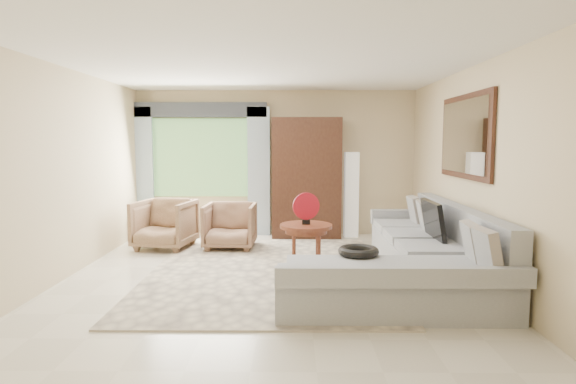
{
  "coord_description": "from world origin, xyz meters",
  "views": [
    {
      "loc": [
        0.31,
        -5.72,
        1.69
      ],
      "look_at": [
        0.25,
        0.35,
        1.05
      ],
      "focal_mm": 30.0,
      "sensor_mm": 36.0,
      "label": 1
    }
  ],
  "objects_px": {
    "floor_lamp": "(351,195)",
    "potted_plant": "(140,224)",
    "tv_screen": "(433,220)",
    "coffee_table": "(306,249)",
    "armoire": "(306,178)",
    "armchair_left": "(165,224)",
    "armchair_right": "(230,226)",
    "sectional_sofa": "(418,262)"
  },
  "relations": [
    {
      "from": "floor_lamp",
      "to": "potted_plant",
      "type": "bearing_deg",
      "value": -175.81
    },
    {
      "from": "floor_lamp",
      "to": "tv_screen",
      "type": "bearing_deg",
      "value": -74.98
    },
    {
      "from": "coffee_table",
      "to": "armoire",
      "type": "bearing_deg",
      "value": 88.35
    },
    {
      "from": "coffee_table",
      "to": "potted_plant",
      "type": "distance_m",
      "value": 3.64
    },
    {
      "from": "tv_screen",
      "to": "coffee_table",
      "type": "relative_size",
      "value": 1.13
    },
    {
      "from": "coffee_table",
      "to": "floor_lamp",
      "type": "height_order",
      "value": "floor_lamp"
    },
    {
      "from": "armchair_left",
      "to": "potted_plant",
      "type": "xyz_separation_m",
      "value": [
        -0.63,
        0.75,
        -0.13
      ]
    },
    {
      "from": "armoire",
      "to": "armchair_right",
      "type": "bearing_deg",
      "value": -141.82
    },
    {
      "from": "tv_screen",
      "to": "armchair_left",
      "type": "height_order",
      "value": "tv_screen"
    },
    {
      "from": "coffee_table",
      "to": "potted_plant",
      "type": "relative_size",
      "value": 1.26
    },
    {
      "from": "armchair_right",
      "to": "potted_plant",
      "type": "bearing_deg",
      "value": 157.56
    },
    {
      "from": "armoire",
      "to": "floor_lamp",
      "type": "xyz_separation_m",
      "value": [
        0.8,
        0.06,
        -0.3
      ]
    },
    {
      "from": "sectional_sofa",
      "to": "potted_plant",
      "type": "height_order",
      "value": "sectional_sofa"
    },
    {
      "from": "potted_plant",
      "to": "floor_lamp",
      "type": "distance_m",
      "value": 3.74
    },
    {
      "from": "coffee_table",
      "to": "armchair_right",
      "type": "height_order",
      "value": "armchair_right"
    },
    {
      "from": "floor_lamp",
      "to": "coffee_table",
      "type": "bearing_deg",
      "value": -108.79
    },
    {
      "from": "floor_lamp",
      "to": "armoire",
      "type": "bearing_deg",
      "value": -175.71
    },
    {
      "from": "tv_screen",
      "to": "potted_plant",
      "type": "height_order",
      "value": "tv_screen"
    },
    {
      "from": "armoire",
      "to": "floor_lamp",
      "type": "bearing_deg",
      "value": 4.29
    },
    {
      "from": "armchair_right",
      "to": "potted_plant",
      "type": "height_order",
      "value": "armchair_right"
    },
    {
      "from": "sectional_sofa",
      "to": "armchair_left",
      "type": "height_order",
      "value": "sectional_sofa"
    },
    {
      "from": "sectional_sofa",
      "to": "tv_screen",
      "type": "height_order",
      "value": "tv_screen"
    },
    {
      "from": "coffee_table",
      "to": "potted_plant",
      "type": "xyz_separation_m",
      "value": [
        -2.82,
        2.29,
        -0.09
      ]
    },
    {
      "from": "tv_screen",
      "to": "armoire",
      "type": "relative_size",
      "value": 0.35
    },
    {
      "from": "tv_screen",
      "to": "coffee_table",
      "type": "bearing_deg",
      "value": 178.36
    },
    {
      "from": "armchair_right",
      "to": "potted_plant",
      "type": "xyz_separation_m",
      "value": [
        -1.66,
        0.76,
        -0.1
      ]
    },
    {
      "from": "coffee_table",
      "to": "floor_lamp",
      "type": "bearing_deg",
      "value": 71.21
    },
    {
      "from": "tv_screen",
      "to": "sectional_sofa",
      "type": "bearing_deg",
      "value": -127.43
    },
    {
      "from": "coffee_table",
      "to": "armoire",
      "type": "distance_m",
      "value": 2.6
    },
    {
      "from": "sectional_sofa",
      "to": "coffee_table",
      "type": "xyz_separation_m",
      "value": [
        -1.31,
        0.39,
        0.06
      ]
    },
    {
      "from": "tv_screen",
      "to": "potted_plant",
      "type": "relative_size",
      "value": 1.42
    },
    {
      "from": "potted_plant",
      "to": "floor_lamp",
      "type": "height_order",
      "value": "floor_lamp"
    },
    {
      "from": "tv_screen",
      "to": "coffee_table",
      "type": "distance_m",
      "value": 1.62
    },
    {
      "from": "tv_screen",
      "to": "potted_plant",
      "type": "distance_m",
      "value": 5.0
    },
    {
      "from": "sectional_sofa",
      "to": "potted_plant",
      "type": "relative_size",
      "value": 6.66
    },
    {
      "from": "coffee_table",
      "to": "armoire",
      "type": "height_order",
      "value": "armoire"
    },
    {
      "from": "armchair_left",
      "to": "floor_lamp",
      "type": "relative_size",
      "value": 0.57
    },
    {
      "from": "coffee_table",
      "to": "tv_screen",
      "type": "bearing_deg",
      "value": -1.64
    },
    {
      "from": "sectional_sofa",
      "to": "tv_screen",
      "type": "xyz_separation_m",
      "value": [
        0.27,
        0.35,
        0.44
      ]
    },
    {
      "from": "potted_plant",
      "to": "floor_lamp",
      "type": "bearing_deg",
      "value": 4.19
    },
    {
      "from": "sectional_sofa",
      "to": "floor_lamp",
      "type": "xyz_separation_m",
      "value": [
        -0.43,
        2.96,
        0.47
      ]
    },
    {
      "from": "sectional_sofa",
      "to": "coffee_table",
      "type": "bearing_deg",
      "value": 163.21
    }
  ]
}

